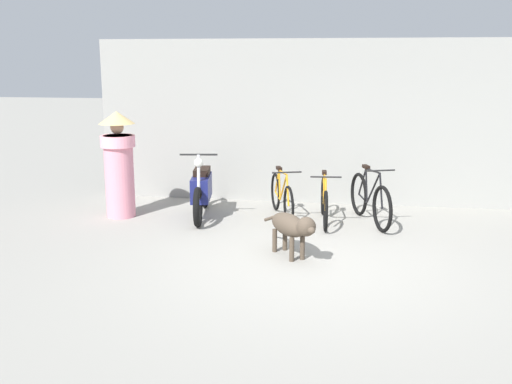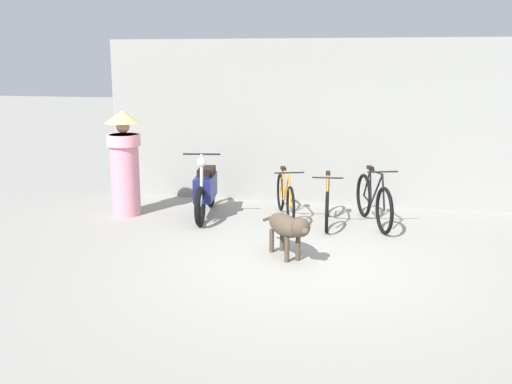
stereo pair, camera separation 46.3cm
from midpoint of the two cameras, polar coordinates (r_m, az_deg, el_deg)
The scene contains 8 objects.
ground_plane at distance 7.46m, azimuth 6.72°, elevation -7.13°, with size 60.00×60.00×0.00m, color gray.
shop_wall_back at distance 10.53m, azimuth 8.75°, elevation 6.53°, with size 8.14×0.20×2.84m.
bicycle_0 at distance 9.58m, azimuth 4.19°, elevation -0.51°, with size 0.61×1.58×0.82m.
bicycle_1 at distance 9.35m, azimuth 8.21°, elevation -1.00°, with size 0.46×1.62×0.80m.
bicycle_2 at distance 9.39m, azimuth 12.52°, elevation -0.88°, with size 0.64×1.62×0.91m.
motorcycle at distance 9.68m, azimuth -3.47°, elevation 0.22°, with size 0.58×1.83×1.08m.
stray_dog at distance 7.65m, azimuth 4.77°, elevation -3.33°, with size 0.81×1.02×0.62m.
person_in_robes at distance 9.85m, azimuth -11.11°, elevation 2.97°, with size 0.64×0.64×1.70m.
Camera 2 is at (0.84, -6.96, 2.51)m, focal length 42.00 mm.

